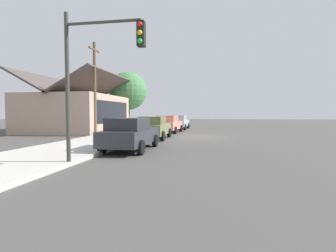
{
  "coord_description": "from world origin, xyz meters",
  "views": [
    {
      "loc": [
        -20.4,
        -1.33,
        1.83
      ],
      "look_at": [
        -0.41,
        2.21,
        0.82
      ],
      "focal_mm": 28.08,
      "sensor_mm": 36.0,
      "label": 1
    }
  ],
  "objects_px": {
    "car_coral": "(168,124)",
    "car_silver": "(179,122)",
    "car_charcoal": "(130,134)",
    "utility_pole_wooden": "(95,87)",
    "traffic_light_main": "(96,63)",
    "fire_hydrant_red": "(144,130)",
    "car_olive": "(154,127)",
    "shade_tree": "(128,91)"
  },
  "relations": [
    {
      "from": "car_coral",
      "to": "car_silver",
      "type": "bearing_deg",
      "value": 0.54
    },
    {
      "from": "car_charcoal",
      "to": "car_coral",
      "type": "relative_size",
      "value": 0.97
    },
    {
      "from": "car_silver",
      "to": "utility_pole_wooden",
      "type": "bearing_deg",
      "value": 151.64
    },
    {
      "from": "traffic_light_main",
      "to": "utility_pole_wooden",
      "type": "bearing_deg",
      "value": 25.81
    },
    {
      "from": "car_coral",
      "to": "car_silver",
      "type": "height_order",
      "value": "same"
    },
    {
      "from": "fire_hydrant_red",
      "to": "car_silver",
      "type": "bearing_deg",
      "value": -9.1
    },
    {
      "from": "car_charcoal",
      "to": "fire_hydrant_red",
      "type": "relative_size",
      "value": 6.54
    },
    {
      "from": "car_olive",
      "to": "shade_tree",
      "type": "relative_size",
      "value": 0.67
    },
    {
      "from": "traffic_light_main",
      "to": "fire_hydrant_red",
      "type": "height_order",
      "value": "traffic_light_main"
    },
    {
      "from": "traffic_light_main",
      "to": "fire_hydrant_red",
      "type": "distance_m",
      "value": 12.43
    },
    {
      "from": "car_olive",
      "to": "fire_hydrant_red",
      "type": "distance_m",
      "value": 2.56
    },
    {
      "from": "car_charcoal",
      "to": "shade_tree",
      "type": "relative_size",
      "value": 0.68
    },
    {
      "from": "car_olive",
      "to": "utility_pole_wooden",
      "type": "height_order",
      "value": "utility_pole_wooden"
    },
    {
      "from": "shade_tree",
      "to": "car_silver",
      "type": "bearing_deg",
      "value": -99.11
    },
    {
      "from": "car_silver",
      "to": "car_olive",
      "type": "bearing_deg",
      "value": -179.63
    },
    {
      "from": "traffic_light_main",
      "to": "car_coral",
      "type": "bearing_deg",
      "value": 1.31
    },
    {
      "from": "fire_hydrant_red",
      "to": "utility_pole_wooden",
      "type": "bearing_deg",
      "value": 93.52
    },
    {
      "from": "shade_tree",
      "to": "fire_hydrant_red",
      "type": "xyz_separation_m",
      "value": [
        -10.45,
        -4.84,
        -3.99
      ]
    },
    {
      "from": "fire_hydrant_red",
      "to": "car_olive",
      "type": "bearing_deg",
      "value": -148.63
    },
    {
      "from": "car_charcoal",
      "to": "traffic_light_main",
      "type": "relative_size",
      "value": 0.89
    },
    {
      "from": "car_charcoal",
      "to": "car_coral",
      "type": "distance_m",
      "value": 11.67
    },
    {
      "from": "car_olive",
      "to": "car_coral",
      "type": "height_order",
      "value": "same"
    },
    {
      "from": "car_charcoal",
      "to": "shade_tree",
      "type": "height_order",
      "value": "shade_tree"
    },
    {
      "from": "car_silver",
      "to": "utility_pole_wooden",
      "type": "relative_size",
      "value": 0.65
    },
    {
      "from": "car_charcoal",
      "to": "traffic_light_main",
      "type": "bearing_deg",
      "value": -177.78
    },
    {
      "from": "car_silver",
      "to": "traffic_light_main",
      "type": "bearing_deg",
      "value": -178.31
    },
    {
      "from": "car_olive",
      "to": "shade_tree",
      "type": "bearing_deg",
      "value": 25.23
    },
    {
      "from": "car_olive",
      "to": "fire_hydrant_red",
      "type": "xyz_separation_m",
      "value": [
        2.17,
        1.32,
        -0.32
      ]
    },
    {
      "from": "car_olive",
      "to": "fire_hydrant_red",
      "type": "relative_size",
      "value": 6.38
    },
    {
      "from": "car_coral",
      "to": "utility_pole_wooden",
      "type": "height_order",
      "value": "utility_pole_wooden"
    },
    {
      "from": "car_olive",
      "to": "traffic_light_main",
      "type": "bearing_deg",
      "value": -178.85
    },
    {
      "from": "utility_pole_wooden",
      "to": "car_silver",
      "type": "bearing_deg",
      "value": -29.65
    },
    {
      "from": "car_olive",
      "to": "shade_tree",
      "type": "distance_m",
      "value": 14.52
    },
    {
      "from": "car_charcoal",
      "to": "car_olive",
      "type": "distance_m",
      "value": 5.7
    },
    {
      "from": "car_charcoal",
      "to": "shade_tree",
      "type": "bearing_deg",
      "value": 18.79
    },
    {
      "from": "utility_pole_wooden",
      "to": "car_coral",
      "type": "bearing_deg",
      "value": -52.65
    },
    {
      "from": "car_silver",
      "to": "fire_hydrant_red",
      "type": "relative_size",
      "value": 6.82
    },
    {
      "from": "car_charcoal",
      "to": "traffic_light_main",
      "type": "distance_m",
      "value": 4.88
    },
    {
      "from": "car_charcoal",
      "to": "car_olive",
      "type": "height_order",
      "value": "same"
    },
    {
      "from": "car_charcoal",
      "to": "car_silver",
      "type": "relative_size",
      "value": 0.96
    },
    {
      "from": "car_silver",
      "to": "traffic_light_main",
      "type": "xyz_separation_m",
      "value": [
        -21.38,
        -0.15,
        2.67
      ]
    },
    {
      "from": "car_olive",
      "to": "shade_tree",
      "type": "xyz_separation_m",
      "value": [
        12.62,
        6.17,
        3.67
      ]
    }
  ]
}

